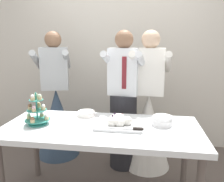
{
  "coord_description": "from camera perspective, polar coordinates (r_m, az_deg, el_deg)",
  "views": [
    {
      "loc": [
        0.38,
        -1.92,
        1.54
      ],
      "look_at": [
        0.08,
        0.15,
        1.07
      ],
      "focal_mm": 36.36,
      "sensor_mm": 36.0,
      "label": 1
    }
  ],
  "objects": [
    {
      "name": "dessert_table",
      "position": [
        2.12,
        -2.79,
        -10.71
      ],
      "size": [
        1.8,
        0.8,
        0.78
      ],
      "color": "silver",
      "rests_on": "ground_plane"
    },
    {
      "name": "round_cake",
      "position": [
        2.35,
        -6.45,
        -5.83
      ],
      "size": [
        0.24,
        0.24,
        0.06
      ],
      "color": "white",
      "rests_on": "dessert_table"
    },
    {
      "name": "plate_stack",
      "position": [
        2.16,
        12.5,
        -7.28
      ],
      "size": [
        0.18,
        0.18,
        0.09
      ],
      "color": "white",
      "rests_on": "dessert_table"
    },
    {
      "name": "main_cake_tray",
      "position": [
        2.08,
        1.75,
        -7.87
      ],
      "size": [
        0.44,
        0.31,
        0.12
      ],
      "color": "silver",
      "rests_on": "dessert_table"
    },
    {
      "name": "person_bride",
      "position": [
        2.81,
        9.02,
        -7.53
      ],
      "size": [
        0.56,
        0.56,
        1.66
      ],
      "color": "white",
      "rests_on": "ground_plane"
    },
    {
      "name": "person_groom",
      "position": [
        2.72,
        2.87,
        -4.4
      ],
      "size": [
        0.52,
        0.55,
        1.66
      ],
      "color": "#232328",
      "rests_on": "ground_plane"
    },
    {
      "name": "cupcake_stand",
      "position": [
        2.21,
        -18.34,
        -5.1
      ],
      "size": [
        0.23,
        0.23,
        0.31
      ],
      "color": "teal",
      "rests_on": "dessert_table"
    },
    {
      "name": "rear_wall",
      "position": [
        3.37,
        1.77,
        10.98
      ],
      "size": [
        5.2,
        0.1,
        2.9
      ],
      "primitive_type": "cube",
      "color": "beige",
      "rests_on": "ground_plane"
    },
    {
      "name": "person_guest",
      "position": [
        3.15,
        -13.67,
        -5.55
      ],
      "size": [
        0.6,
        0.59,
        1.66
      ],
      "color": "#334760",
      "rests_on": "ground_plane"
    }
  ]
}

